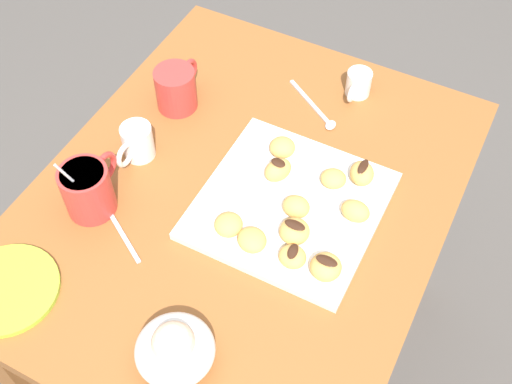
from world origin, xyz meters
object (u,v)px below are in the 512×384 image
object	(u,v)px
beignet_7	(296,208)
beignet_9	(292,257)
cream_pitcher_white	(137,141)
beignet_6	(355,211)
beignet_4	(333,179)
beignet_3	(295,231)
chocolate_sauce_pitcher	(359,82)
coffee_mug_red_right	(176,87)
dining_table	(243,237)
ice_cream_bowl	(175,349)
saucer_lime_left	(8,289)
beignet_1	(282,147)
beignet_2	(228,225)
pastry_plate_square	(290,205)
beignet_8	(326,267)
beignet_10	(278,170)
coffee_mug_red_left	(88,188)
beignet_5	(252,240)
beignet_0	(362,173)

from	to	relation	value
beignet_7	beignet_9	world-z (taller)	beignet_7
cream_pitcher_white	beignet_6	bearing A→B (deg)	-84.22
beignet_4	beignet_6	world-z (taller)	beignet_6
cream_pitcher_white	beignet_3	bearing A→B (deg)	-97.19
chocolate_sauce_pitcher	coffee_mug_red_right	bearing A→B (deg)	122.30
dining_table	ice_cream_bowl	size ratio (longest dim) A/B	7.41
chocolate_sauce_pitcher	saucer_lime_left	distance (m)	0.79
saucer_lime_left	beignet_3	distance (m)	0.49
beignet_3	coffee_mug_red_right	bearing A→B (deg)	60.96
chocolate_sauce_pitcher	beignet_1	world-z (taller)	chocolate_sauce_pitcher
chocolate_sauce_pitcher	beignet_6	bearing A→B (deg)	-159.30
chocolate_sauce_pitcher	beignet_2	bearing A→B (deg)	171.27
pastry_plate_square	saucer_lime_left	bearing A→B (deg)	137.07
saucer_lime_left	beignet_2	size ratio (longest dim) A/B	3.38
beignet_4	ice_cream_bowl	bearing A→B (deg)	168.98
pastry_plate_square	coffee_mug_red_right	size ratio (longest dim) A/B	2.60
beignet_9	beignet_8	bearing A→B (deg)	-84.21
cream_pitcher_white	beignet_3	distance (m)	0.36
beignet_9	coffee_mug_red_right	bearing A→B (deg)	56.89
beignet_9	beignet_10	world-z (taller)	beignet_10
ice_cream_bowl	beignet_4	world-z (taller)	ice_cream_bowl
beignet_2	beignet_7	world-z (taller)	beignet_7
coffee_mug_red_right	beignet_9	world-z (taller)	coffee_mug_red_right
dining_table	beignet_8	bearing A→B (deg)	-113.33
coffee_mug_red_left	coffee_mug_red_right	bearing A→B (deg)	-0.00
chocolate_sauce_pitcher	beignet_2	distance (m)	0.44
beignet_5	beignet_9	size ratio (longest dim) A/B	1.11
dining_table	saucer_lime_left	distance (m)	0.46
dining_table	beignet_1	world-z (taller)	beignet_1
cream_pitcher_white	ice_cream_bowl	world-z (taller)	ice_cream_bowl
coffee_mug_red_right	chocolate_sauce_pitcher	world-z (taller)	coffee_mug_red_right
chocolate_sauce_pitcher	beignet_4	distance (m)	0.27
cream_pitcher_white	beignet_2	bearing A→B (deg)	-108.79
cream_pitcher_white	chocolate_sauce_pitcher	bearing A→B (deg)	-41.30
beignet_0	beignet_2	world-z (taller)	beignet_0
beignet_0	beignet_7	distance (m)	0.15
beignet_8	beignet_2	bearing A→B (deg)	89.40
beignet_1	beignet_3	size ratio (longest dim) A/B	0.92
beignet_7	beignet_3	bearing A→B (deg)	-156.93
ice_cream_bowl	beignet_9	bearing A→B (deg)	-20.39
beignet_9	beignet_10	xyz separation A→B (m)	(0.15, 0.10, 0.00)
dining_table	beignet_4	distance (m)	0.24
beignet_1	beignet_7	world-z (taller)	beignet_7
beignet_7	cream_pitcher_white	bearing A→B (deg)	90.22
dining_table	beignet_9	distance (m)	0.25
coffee_mug_red_right	ice_cream_bowl	distance (m)	0.56
cream_pitcher_white	beignet_5	world-z (taller)	cream_pitcher_white
saucer_lime_left	beignet_3	xyz separation A→B (m)	(0.31, -0.38, 0.03)
coffee_mug_red_left	beignet_8	size ratio (longest dim) A/B	2.80
cream_pitcher_white	beignet_2	xyz separation A→B (m)	(-0.08, -0.25, -0.01)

